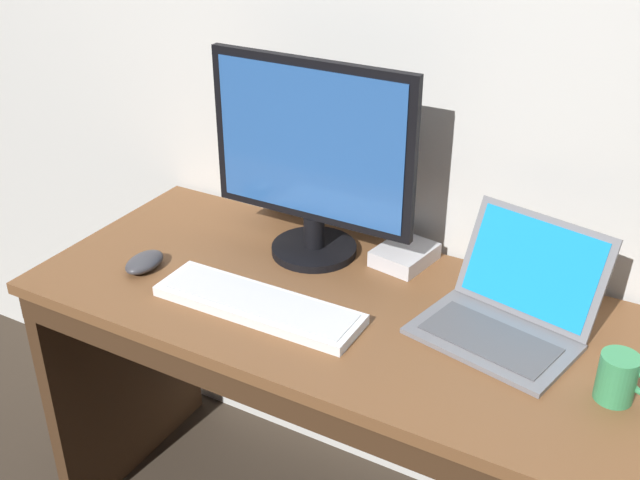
{
  "coord_description": "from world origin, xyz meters",
  "views": [
    {
      "loc": [
        0.65,
        -1.28,
        1.72
      ],
      "look_at": [
        -0.07,
        0.0,
        0.92
      ],
      "focal_mm": 43.43,
      "sensor_mm": 36.0,
      "label": 1
    }
  ],
  "objects_px": {
    "wired_keyboard": "(258,304)",
    "coffee_mug": "(619,378)",
    "laptop_space_gray": "(510,307)",
    "external_monitor": "(312,163)",
    "external_drive_box": "(405,255)",
    "computer_mouse": "(144,262)"
  },
  "relations": [
    {
      "from": "wired_keyboard",
      "to": "coffee_mug",
      "type": "bearing_deg",
      "value": 5.67
    },
    {
      "from": "laptop_space_gray",
      "to": "wired_keyboard",
      "type": "distance_m",
      "value": 0.53
    },
    {
      "from": "coffee_mug",
      "to": "external_monitor",
      "type": "bearing_deg",
      "value": 165.37
    },
    {
      "from": "external_monitor",
      "to": "coffee_mug",
      "type": "height_order",
      "value": "external_monitor"
    },
    {
      "from": "external_monitor",
      "to": "external_drive_box",
      "type": "bearing_deg",
      "value": 19.46
    },
    {
      "from": "laptop_space_gray",
      "to": "external_monitor",
      "type": "height_order",
      "value": "external_monitor"
    },
    {
      "from": "computer_mouse",
      "to": "external_monitor",
      "type": "bearing_deg",
      "value": 37.99
    },
    {
      "from": "wired_keyboard",
      "to": "computer_mouse",
      "type": "height_order",
      "value": "computer_mouse"
    },
    {
      "from": "external_drive_box",
      "to": "coffee_mug",
      "type": "height_order",
      "value": "coffee_mug"
    },
    {
      "from": "computer_mouse",
      "to": "coffee_mug",
      "type": "xyz_separation_m",
      "value": [
        1.06,
        0.06,
        0.03
      ]
    },
    {
      "from": "computer_mouse",
      "to": "coffee_mug",
      "type": "bearing_deg",
      "value": 1.79
    },
    {
      "from": "wired_keyboard",
      "to": "external_drive_box",
      "type": "height_order",
      "value": "external_drive_box"
    },
    {
      "from": "laptop_space_gray",
      "to": "external_drive_box",
      "type": "bearing_deg",
      "value": 153.58
    },
    {
      "from": "wired_keyboard",
      "to": "coffee_mug",
      "type": "xyz_separation_m",
      "value": [
        0.73,
        0.07,
        0.04
      ]
    },
    {
      "from": "external_monitor",
      "to": "computer_mouse",
      "type": "bearing_deg",
      "value": -140.65
    },
    {
      "from": "external_monitor",
      "to": "computer_mouse",
      "type": "relative_size",
      "value": 4.61
    },
    {
      "from": "coffee_mug",
      "to": "laptop_space_gray",
      "type": "bearing_deg",
      "value": 152.95
    },
    {
      "from": "laptop_space_gray",
      "to": "coffee_mug",
      "type": "relative_size",
      "value": 3.35
    },
    {
      "from": "external_monitor",
      "to": "coffee_mug",
      "type": "distance_m",
      "value": 0.8
    },
    {
      "from": "external_monitor",
      "to": "wired_keyboard",
      "type": "xyz_separation_m",
      "value": [
        0.02,
        -0.27,
        -0.23
      ]
    },
    {
      "from": "laptop_space_gray",
      "to": "external_drive_box",
      "type": "height_order",
      "value": "laptop_space_gray"
    },
    {
      "from": "coffee_mug",
      "to": "computer_mouse",
      "type": "bearing_deg",
      "value": -176.85
    }
  ]
}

